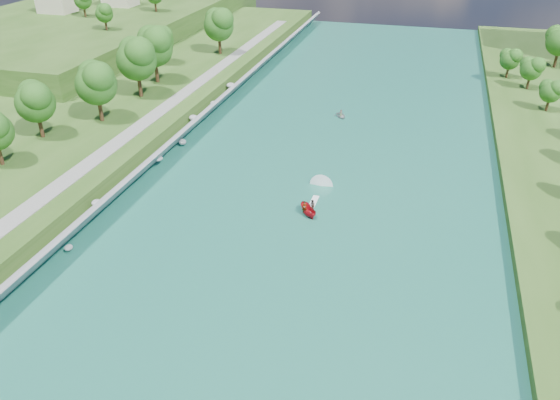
% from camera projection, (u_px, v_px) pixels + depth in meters
% --- Properties ---
extents(ground, '(260.00, 260.00, 0.00)m').
position_uv_depth(ground, '(273.00, 267.00, 65.10)').
color(ground, '#2D5119').
rests_on(ground, ground).
extents(river_water, '(55.00, 240.00, 0.10)m').
position_uv_depth(river_water, '(311.00, 190.00, 81.82)').
color(river_water, '#185C4C').
rests_on(river_water, ground).
extents(berm_west, '(45.00, 240.00, 3.50)m').
position_uv_depth(berm_west, '(25.00, 143.00, 92.84)').
color(berm_west, '#2D5119').
rests_on(berm_west, ground).
extents(ridge_west, '(60.00, 120.00, 9.00)m').
position_uv_depth(ridge_west, '(97.00, 25.00, 161.98)').
color(ridge_west, '#2D5119').
rests_on(ridge_west, ground).
extents(riprap_bank, '(3.56, 236.00, 4.05)m').
position_uv_depth(riprap_bank, '(152.00, 161.00, 86.55)').
color(riprap_bank, slate).
rests_on(riprap_bank, ground).
extents(riverside_path, '(3.00, 200.00, 0.10)m').
position_uv_depth(riverside_path, '(115.00, 144.00, 87.80)').
color(riverside_path, gray).
rests_on(riverside_path, berm_west).
extents(trees_west, '(17.47, 148.24, 13.99)m').
position_uv_depth(trees_west, '(48.00, 111.00, 83.70)').
color(trees_west, '#234913').
rests_on(trees_west, berm_west).
extents(motorboat, '(3.60, 18.67, 2.22)m').
position_uv_depth(motorboat, '(311.00, 204.00, 76.70)').
color(motorboat, red).
rests_on(motorboat, river_water).
extents(raft, '(3.59, 3.96, 1.49)m').
position_uv_depth(raft, '(341.00, 115.00, 107.87)').
color(raft, gray).
rests_on(raft, river_water).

